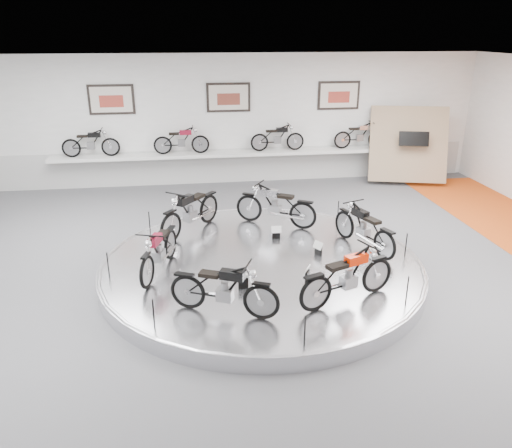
{
  "coord_description": "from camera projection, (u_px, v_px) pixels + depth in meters",
  "views": [
    {
      "loc": [
        -1.41,
        -8.66,
        4.62
      ],
      "look_at": [
        -0.07,
        0.6,
        0.98
      ],
      "focal_mm": 35.0,
      "sensor_mm": 36.0,
      "label": 1
    }
  ],
  "objects": [
    {
      "name": "shelf_bike_d",
      "position": [
        360.0,
        137.0,
        16.07
      ],
      "size": [
        1.22,
        0.43,
        0.73
      ],
      "primitive_type": null,
      "color": "#B8B7BC",
      "rests_on": "shelf"
    },
    {
      "name": "wall_back",
      "position": [
        229.0,
        120.0,
        15.58
      ],
      "size": [
        16.0,
        0.0,
        16.0
      ],
      "primitive_type": "plane",
      "rotation": [
        1.57,
        0.0,
        0.0
      ],
      "color": "white",
      "rests_on": "floor"
    },
    {
      "name": "shelf_bike_b",
      "position": [
        182.0,
        142.0,
        15.31
      ],
      "size": [
        1.22,
        0.43,
        0.73
      ],
      "primitive_type": null,
      "color": "maroon",
      "rests_on": "shelf"
    },
    {
      "name": "shelf_bike_a",
      "position": [
        91.0,
        145.0,
        14.95
      ],
      "size": [
        1.22,
        0.43,
        0.73
      ],
      "primitive_type": null,
      "color": "black",
      "rests_on": "shelf"
    },
    {
      "name": "bike_f",
      "position": [
        348.0,
        276.0,
        8.35
      ],
      "size": [
        1.74,
        1.14,
        0.97
      ],
      "primitive_type": null,
      "rotation": [
        0.0,
        0.0,
        6.65
      ],
      "color": "red",
      "rests_on": "display_platform"
    },
    {
      "name": "bike_a",
      "position": [
        364.0,
        227.0,
        10.42
      ],
      "size": [
        1.1,
        1.71,
        0.95
      ],
      "primitive_type": null,
      "rotation": [
        0.0,
        0.0,
        1.93
      ],
      "color": "black",
      "rests_on": "display_platform"
    },
    {
      "name": "bike_e",
      "position": [
        224.0,
        288.0,
        7.98
      ],
      "size": [
        1.66,
        1.14,
        0.92
      ],
      "primitive_type": null,
      "rotation": [
        0.0,
        0.0,
        5.87
      ],
      "color": "black",
      "rests_on": "display_platform"
    },
    {
      "name": "bike_b",
      "position": [
        276.0,
        205.0,
        11.68
      ],
      "size": [
        1.77,
        1.39,
        1.0
      ],
      "primitive_type": null,
      "rotation": [
        0.0,
        0.0,
        2.6
      ],
      "color": "#B8B7BC",
      "rests_on": "display_platform"
    },
    {
      "name": "floor",
      "position": [
        264.0,
        281.0,
        9.85
      ],
      "size": [
        16.0,
        16.0,
        0.0
      ],
      "primitive_type": "plane",
      "color": "#4D4D50",
      "rests_on": "ground"
    },
    {
      "name": "display_platform",
      "position": [
        261.0,
        267.0,
        10.07
      ],
      "size": [
        6.4,
        6.4,
        0.3
      ],
      "primitive_type": "cylinder",
      "color": "silver",
      "rests_on": "floor"
    },
    {
      "name": "display_panel",
      "position": [
        408.0,
        144.0,
        15.77
      ],
      "size": [
        2.56,
        1.52,
        2.3
      ],
      "primitive_type": "cube",
      "rotation": [
        -0.35,
        0.0,
        -0.26
      ],
      "color": "#92785D",
      "rests_on": "floor"
    },
    {
      "name": "shelf_bike_c",
      "position": [
        277.0,
        139.0,
        15.71
      ],
      "size": [
        1.22,
        0.43,
        0.73
      ],
      "primitive_type": null,
      "color": "black",
      "rests_on": "shelf"
    },
    {
      "name": "dado_band",
      "position": [
        230.0,
        165.0,
        16.09
      ],
      "size": [
        15.68,
        0.04,
        1.1
      ],
      "primitive_type": "cube",
      "color": "#BCBCBA",
      "rests_on": "floor"
    },
    {
      "name": "poster_center",
      "position": [
        229.0,
        97.0,
        15.29
      ],
      "size": [
        1.35,
        0.06,
        0.88
      ],
      "primitive_type": "cube",
      "color": "beige",
      "rests_on": "wall_back"
    },
    {
      "name": "bike_d",
      "position": [
        159.0,
        250.0,
        9.38
      ],
      "size": [
        1.02,
        1.67,
        0.93
      ],
      "primitive_type": null,
      "rotation": [
        0.0,
        0.0,
        4.39
      ],
      "color": "maroon",
      "rests_on": "display_platform"
    },
    {
      "name": "ceiling",
      "position": [
        265.0,
        70.0,
        8.4
      ],
      "size": [
        16.0,
        16.0,
        0.0
      ],
      "primitive_type": "plane",
      "rotation": [
        3.14,
        0.0,
        0.0
      ],
      "color": "white",
      "rests_on": "wall_back"
    },
    {
      "name": "poster_left",
      "position": [
        111.0,
        100.0,
        14.82
      ],
      "size": [
        1.35,
        0.06,
        0.88
      ],
      "primitive_type": "cube",
      "color": "beige",
      "rests_on": "wall_back"
    },
    {
      "name": "poster_right",
      "position": [
        339.0,
        95.0,
        15.76
      ],
      "size": [
        1.35,
        0.06,
        0.88
      ],
      "primitive_type": "cube",
      "color": "beige",
      "rests_on": "wall_back"
    },
    {
      "name": "platform_rim",
      "position": [
        261.0,
        262.0,
        10.03
      ],
      "size": [
        6.4,
        6.4,
        0.1
      ],
      "primitive_type": "torus",
      "color": "#B2B2BA",
      "rests_on": "display_platform"
    },
    {
      "name": "shelf",
      "position": [
        230.0,
        154.0,
        15.66
      ],
      "size": [
        11.0,
        0.55,
        0.1
      ],
      "primitive_type": "cube",
      "color": "silver",
      "rests_on": "wall_back"
    },
    {
      "name": "bike_c",
      "position": [
        190.0,
        210.0,
        11.25
      ],
      "size": [
        1.6,
        1.8,
        1.05
      ],
      "primitive_type": null,
      "rotation": [
        0.0,
        0.0,
        4.05
      ],
      "color": "black",
      "rests_on": "display_platform"
    }
  ]
}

